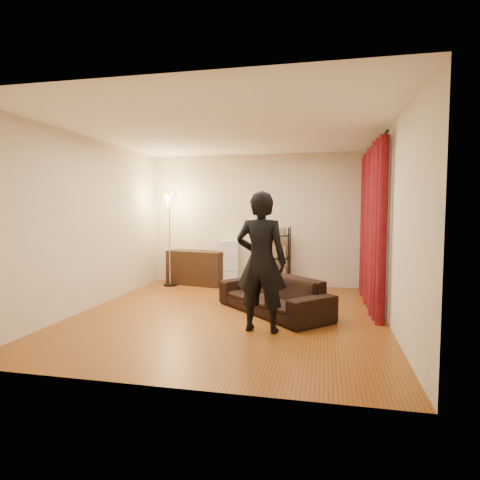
% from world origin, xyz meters
% --- Properties ---
extents(floor, '(5.00, 5.00, 0.00)m').
position_xyz_m(floor, '(0.00, 0.00, 0.00)').
color(floor, brown).
rests_on(floor, ground).
extents(ceiling, '(5.00, 5.00, 0.00)m').
position_xyz_m(ceiling, '(0.00, 0.00, 2.70)').
color(ceiling, white).
rests_on(ceiling, ground).
extents(wall_back, '(5.00, 0.00, 5.00)m').
position_xyz_m(wall_back, '(0.00, 2.50, 1.35)').
color(wall_back, beige).
rests_on(wall_back, ground).
extents(wall_front, '(5.00, 0.00, 5.00)m').
position_xyz_m(wall_front, '(0.00, -2.50, 1.35)').
color(wall_front, beige).
rests_on(wall_front, ground).
extents(wall_left, '(0.00, 5.00, 5.00)m').
position_xyz_m(wall_left, '(-2.25, 0.00, 1.35)').
color(wall_left, beige).
rests_on(wall_left, ground).
extents(wall_right, '(0.00, 5.00, 5.00)m').
position_xyz_m(wall_right, '(2.25, 0.00, 1.35)').
color(wall_right, beige).
rests_on(wall_right, ground).
extents(curtain_rod, '(0.04, 2.65, 0.04)m').
position_xyz_m(curtain_rod, '(2.15, 1.12, 2.58)').
color(curtain_rod, black).
rests_on(curtain_rod, wall_right).
extents(curtain, '(0.22, 2.65, 2.55)m').
position_xyz_m(curtain, '(2.13, 1.12, 1.28)').
color(curtain, maroon).
rests_on(curtain, ground).
extents(sofa, '(1.92, 1.91, 0.57)m').
position_xyz_m(sofa, '(0.62, 0.25, 0.28)').
color(sofa, black).
rests_on(sofa, ground).
extents(person, '(0.69, 0.48, 1.80)m').
position_xyz_m(person, '(0.59, -0.69, 0.90)').
color(person, black).
rests_on(person, ground).
extents(media_cabinet, '(1.28, 0.68, 0.71)m').
position_xyz_m(media_cabinet, '(-1.25, 2.23, 0.35)').
color(media_cabinet, '#321E12').
rests_on(media_cabinet, ground).
extents(storage_boxes, '(0.44, 0.39, 0.93)m').
position_xyz_m(storage_boxes, '(-0.58, 2.31, 0.47)').
color(storage_boxes, silver).
rests_on(storage_boxes, ground).
extents(wire_shelf, '(0.56, 0.39, 1.22)m').
position_xyz_m(wire_shelf, '(0.41, 2.17, 0.61)').
color(wire_shelf, black).
rests_on(wire_shelf, ground).
extents(floor_lamp, '(0.37, 0.37, 1.93)m').
position_xyz_m(floor_lamp, '(-1.74, 1.99, 0.97)').
color(floor_lamp, silver).
rests_on(floor_lamp, ground).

